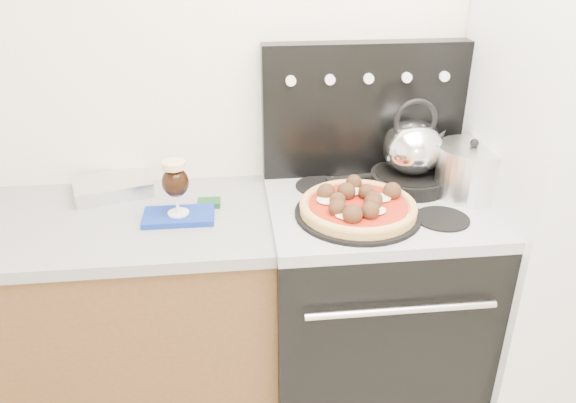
{
  "coord_description": "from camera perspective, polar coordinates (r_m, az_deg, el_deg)",
  "views": [
    {
      "loc": [
        -0.43,
        -0.54,
        1.8
      ],
      "look_at": [
        -0.25,
        1.05,
        1.0
      ],
      "focal_mm": 35.0,
      "sensor_mm": 36.0,
      "label": 1
    }
  ],
  "objects": [
    {
      "name": "room_shell",
      "position": [
        1.08,
        17.89,
        -5.26
      ],
      "size": [
        3.52,
        3.01,
        2.52
      ],
      "color": "beige",
      "rests_on": "ground"
    },
    {
      "name": "base_cabinet",
      "position": [
        2.29,
        -20.59,
        -12.2
      ],
      "size": [
        1.45,
        0.6,
        0.86
      ],
      "primitive_type": "cube",
      "color": "brown",
      "rests_on": "ground"
    },
    {
      "name": "countertop",
      "position": [
        2.06,
        -22.55,
        -2.27
      ],
      "size": [
        1.48,
        0.63,
        0.04
      ],
      "primitive_type": "cube",
      "color": "gray",
      "rests_on": "base_cabinet"
    },
    {
      "name": "stove_body",
      "position": [
        2.24,
        8.18,
        -11.09
      ],
      "size": [
        0.76,
        0.65,
        0.88
      ],
      "primitive_type": "cube",
      "color": "black",
      "rests_on": "ground"
    },
    {
      "name": "cooktop",
      "position": [
        2.0,
        9.02,
        -0.57
      ],
      "size": [
        0.76,
        0.65,
        0.04
      ],
      "primitive_type": "cube",
      "color": "#ADADB2",
      "rests_on": "stove_body"
    },
    {
      "name": "backguard",
      "position": [
        2.15,
        7.67,
        9.21
      ],
      "size": [
        0.76,
        0.08,
        0.5
      ],
      "primitive_type": "cube",
      "color": "black",
      "rests_on": "cooktop"
    },
    {
      "name": "fridge",
      "position": [
        2.24,
        26.83,
        1.24
      ],
      "size": [
        0.64,
        0.68,
        1.9
      ],
      "primitive_type": "cube",
      "color": "silver",
      "rests_on": "ground"
    },
    {
      "name": "foil_sheet",
      "position": [
        2.17,
        -17.41,
        1.49
      ],
      "size": [
        0.32,
        0.27,
        0.05
      ],
      "primitive_type": "cube",
      "rotation": [
        0.0,
        0.0,
        0.28
      ],
      "color": "white",
      "rests_on": "countertop"
    },
    {
      "name": "oven_mitt",
      "position": [
        1.93,
        -11.04,
        -1.48
      ],
      "size": [
        0.24,
        0.14,
        0.02
      ],
      "primitive_type": "cube",
      "rotation": [
        0.0,
        0.0,
        -0.01
      ],
      "color": "navy",
      "rests_on": "countertop"
    },
    {
      "name": "beer_glass",
      "position": [
        1.88,
        -11.32,
        1.39
      ],
      "size": [
        0.1,
        0.1,
        0.19
      ],
      "primitive_type": null,
      "rotation": [
        0.0,
        0.0,
        0.14
      ],
      "color": "black",
      "rests_on": "oven_mitt"
    },
    {
      "name": "pizza_pan",
      "position": [
        1.89,
        7.08,
        -1.22
      ],
      "size": [
        0.47,
        0.47,
        0.01
      ],
      "primitive_type": "cylinder",
      "rotation": [
        0.0,
        0.0,
        -0.13
      ],
      "color": "black",
      "rests_on": "cooktop"
    },
    {
      "name": "pizza",
      "position": [
        1.87,
        7.14,
        -0.29
      ],
      "size": [
        0.49,
        0.49,
        0.06
      ],
      "primitive_type": null,
      "rotation": [
        0.0,
        0.0,
        -0.34
      ],
      "color": "#E4A472",
      "rests_on": "pizza_pan"
    },
    {
      "name": "skillet",
      "position": [
        2.12,
        12.22,
        2.16
      ],
      "size": [
        0.32,
        0.32,
        0.05
      ],
      "primitive_type": "cylinder",
      "rotation": [
        0.0,
        0.0,
        0.13
      ],
      "color": "black",
      "rests_on": "cooktop"
    },
    {
      "name": "tea_kettle",
      "position": [
        2.07,
        12.6,
        5.78
      ],
      "size": [
        0.26,
        0.26,
        0.24
      ],
      "primitive_type": null,
      "rotation": [
        0.0,
        0.0,
        0.25
      ],
      "color": "white",
      "rests_on": "skillet"
    },
    {
      "name": "stock_pot",
      "position": [
        2.09,
        17.99,
        2.87
      ],
      "size": [
        0.29,
        0.29,
        0.17
      ],
      "primitive_type": "cylinder",
      "rotation": [
        0.0,
        0.0,
        0.27
      ],
      "color": "silver",
      "rests_on": "cooktop"
    }
  ]
}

